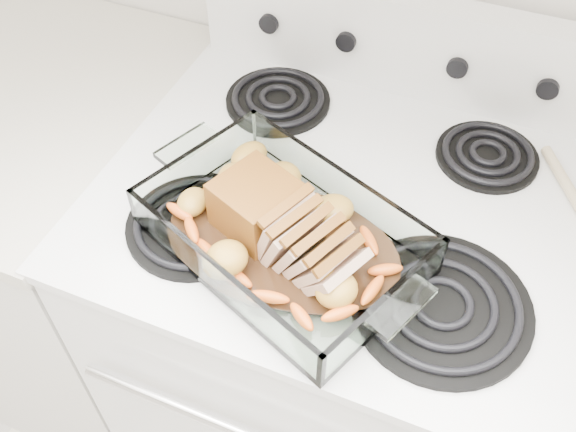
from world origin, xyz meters
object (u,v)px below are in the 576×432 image
at_px(baking_dish, 283,239).
at_px(electric_range, 333,335).
at_px(counter_left, 73,246).
at_px(pork_roast, 273,223).

bearing_deg(baking_dish, electric_range, 94.26).
relative_size(electric_range, counter_left, 1.20).
height_order(electric_range, pork_roast, electric_range).
bearing_deg(pork_roast, electric_range, 92.42).
xyz_separation_m(electric_range, counter_left, (-0.67, -0.00, -0.02)).
bearing_deg(counter_left, baking_dish, -13.82).
bearing_deg(electric_range, baking_dish, -107.86).
xyz_separation_m(electric_range, baking_dish, (-0.05, -0.15, 0.48)).
height_order(electric_range, counter_left, electric_range).
relative_size(counter_left, baking_dish, 2.43).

